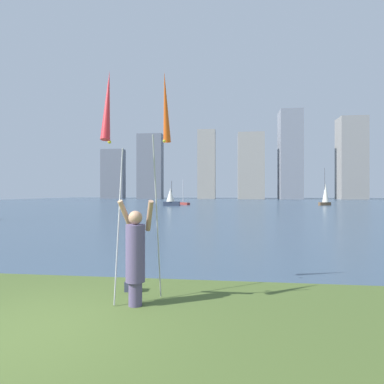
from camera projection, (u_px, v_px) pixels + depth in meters
name	position (u px, v px, depth m)	size (l,w,h in m)	color
ground	(216.00, 205.00, 55.33)	(120.00, 138.00, 0.12)	#475B28
person	(135.00, 254.00, 5.87)	(0.69, 0.51, 1.87)	#594C72
kite_flag_left	(108.00, 112.00, 5.54)	(0.16, 0.95, 4.05)	#B2B2B7
kite_flag_right	(165.00, 112.00, 6.69)	(0.16, 1.32, 4.39)	#B2B2B7
bag	(132.00, 286.00, 6.73)	(0.26, 0.21, 0.20)	#33384C
sailboat_1	(325.00, 194.00, 50.75)	(1.97, 1.29, 5.69)	brown
sailboat_3	(183.00, 203.00, 53.31)	(2.52, 2.64, 4.02)	maroon
sailboat_4	(171.00, 198.00, 48.91)	(2.45, 1.26, 3.68)	#333D51
skyline_tower_0	(113.00, 174.00, 106.11)	(7.27, 3.32, 15.71)	slate
skyline_tower_1	(150.00, 167.00, 101.91)	(7.63, 3.76, 19.85)	slate
skyline_tower_2	(207.00, 164.00, 103.14)	(5.41, 3.69, 21.38)	gray
skyline_tower_3	(251.00, 166.00, 99.73)	(7.65, 7.83, 19.59)	gray
skyline_tower_4	(290.00, 155.00, 97.37)	(6.35, 7.39, 25.86)	gray
skyline_tower_5	(351.00, 158.00, 95.79)	(7.41, 6.48, 23.57)	gray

